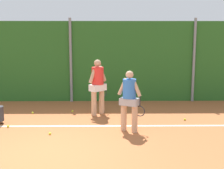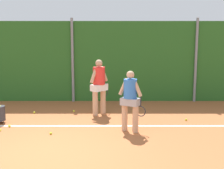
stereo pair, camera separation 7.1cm
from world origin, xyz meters
The scene contains 12 objects.
ground_plane centered at (0.00, 1.53, 0.00)m, with size 24.58×24.58×0.00m, color #A85B33.
hedge_fence_backdrop centered at (0.00, 5.21, 1.51)m, with size 15.98×0.25×3.01m, color #286023.
fence_post_center centered at (0.00, 5.04, 1.56)m, with size 0.10×0.10×3.12m, color gray.
fence_post_right centered at (4.61, 5.04, 1.56)m, with size 0.10×0.10×3.12m, color gray.
court_baseline_paint centered at (0.00, 1.88, 0.00)m, with size 11.68×0.10×0.01m, color white.
player_foreground_near centered at (1.95, 1.43, 0.90)m, with size 0.71×0.46×1.61m.
player_midcourt centered at (1.07, 3.16, 0.98)m, with size 0.57×0.65×1.75m.
tennis_ball_0 centered at (-0.10, 1.16, 0.03)m, with size 0.07×0.07×0.07m, color #CCDB33.
tennis_ball_1 centered at (-1.37, 1.78, 0.03)m, with size 0.07×0.07×0.07m, color #CCDB33.
tennis_ball_2 centered at (0.22, 3.42, 0.03)m, with size 0.07×0.07×0.07m, color #CCDB33.
tennis_ball_4 centered at (-1.05, 3.24, 0.03)m, with size 0.07×0.07×0.07m, color #CCDB33.
tennis_ball_7 centered at (3.68, 2.41, 0.03)m, with size 0.07×0.07×0.07m, color #CCDB33.
Camera 1 is at (1.40, -6.35, 2.56)m, focal length 48.98 mm.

